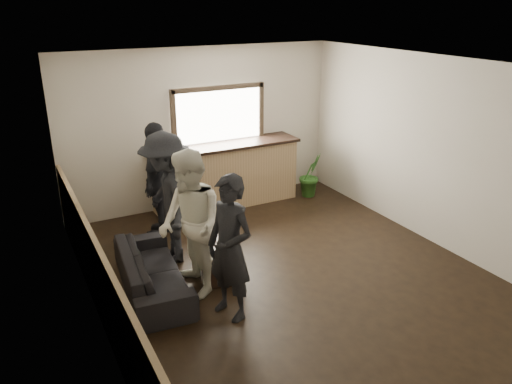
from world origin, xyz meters
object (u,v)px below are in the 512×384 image
person_c (167,199)px  person_b (190,225)px  sofa (152,271)px  person_d (159,180)px  person_a (230,248)px  potted_plant (311,175)px  cup_a (212,235)px  bar_counter (226,171)px  coffee_table (220,257)px  cup_b (234,246)px

person_c → person_b: bearing=2.6°
person_b → sofa: bearing=-124.2°
person_d → person_c: bearing=23.8°
person_c → person_a: bearing=10.5°
potted_plant → person_d: person_d is taller
cup_a → person_b: 0.87m
person_a → bar_counter: bearing=136.0°
bar_counter → person_c: size_ratio=1.43×
coffee_table → person_b: bearing=-148.0°
cup_b → sofa: bearing=170.8°
coffee_table → person_c: bearing=129.2°
cup_a → person_d: bearing=104.6°
potted_plant → person_a: size_ratio=0.47×
person_a → person_d: (-0.05, 2.49, 0.04)m
coffee_table → bar_counter: bearing=63.5°
cup_b → potted_plant: bearing=38.3°
coffee_table → person_c: (-0.50, 0.62, 0.74)m
sofa → person_d: 1.77m
bar_counter → person_d: (-1.44, -0.69, 0.28)m
coffee_table → potted_plant: 3.26m
sofa → potted_plant: size_ratio=2.24×
cup_a → cup_b: cup_a is taller
cup_a → person_a: bearing=-102.9°
potted_plant → person_d: 3.10m
person_d → cup_a: bearing=48.4°
coffee_table → person_d: person_d is taller
person_c → person_d: person_c is taller
person_c → sofa: bearing=-31.6°
cup_a → potted_plant: size_ratio=0.15×
bar_counter → cup_b: (-0.97, -2.39, -0.18)m
coffee_table → person_b: person_b is taller
cup_b → person_a: 0.98m
sofa → bar_counter: bearing=-37.3°
cup_a → potted_plant: bearing=30.7°
person_b → person_a: bearing=15.4°
cup_a → person_b: bearing=-132.8°
potted_plant → person_c: size_ratio=0.44×
sofa → person_b: 0.85m
cup_b → person_b: 0.80m
sofa → person_b: size_ratio=0.99×
person_c → person_d: bearing=173.3°
person_a → person_c: 1.64m
cup_a → person_b: person_b is taller
cup_a → person_c: 0.80m
cup_a → person_c: (-0.48, 0.41, 0.49)m
bar_counter → person_a: (-1.38, -3.17, 0.23)m
bar_counter → potted_plant: bar_counter is taller
bar_counter → person_a: 3.47m
bar_counter → person_b: size_ratio=1.44×
sofa → person_b: person_b is taller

